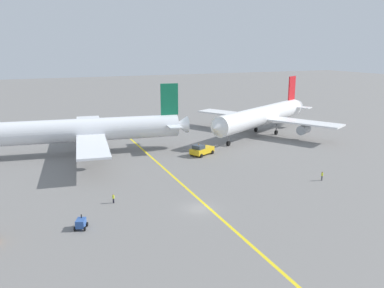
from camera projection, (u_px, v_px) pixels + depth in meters
ground_plane at (199, 209)px, 64.09m from camera, size 600.00×600.00×0.00m
taxiway_stripe at (186, 187)px, 73.76m from camera, size 4.94×119.94×0.01m
airliner_at_gate_left at (82, 131)px, 95.51m from camera, size 52.92×48.35×16.40m
airliner_being_pushed at (262, 116)px, 116.85m from camera, size 45.14×42.86×15.97m
pushback_tug at (202, 150)px, 95.67m from camera, size 8.98×5.55×2.93m
gse_gpu_cart_small at (81, 223)px, 56.85m from camera, size 2.27×2.55×1.90m
ground_crew_wing_walker_right at (113, 198)px, 66.20m from camera, size 0.36×0.36×1.58m
ground_crew_marshaller_foreground at (322, 176)px, 77.42m from camera, size 0.36×0.36×1.76m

